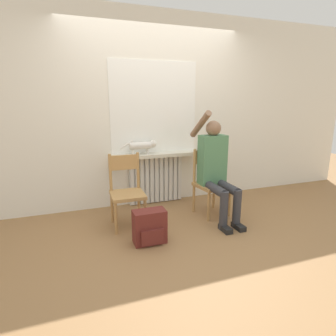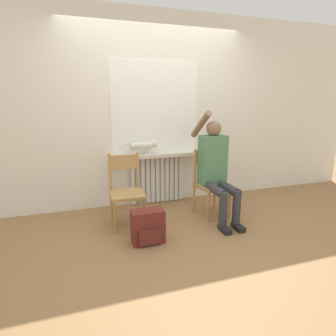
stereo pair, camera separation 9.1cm
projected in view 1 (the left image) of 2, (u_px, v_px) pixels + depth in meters
The scene contains 10 objects.
ground_plane at pixel (186, 235), 3.21m from camera, with size 12.00×12.00×0.00m, color olive.
wall_with_window at pixel (154, 111), 4.01m from camera, with size 7.00×0.06×2.70m.
radiator at pixel (156, 179), 4.18m from camera, with size 0.81×0.08×0.72m.
windowsill at pixel (157, 155), 4.02m from camera, with size 1.31×0.24×0.05m.
window_glass at pixel (154, 108), 3.97m from camera, with size 1.26×0.01×1.27m.
chair_left at pixel (127, 191), 3.38m from camera, with size 0.40×0.40×0.88m.
chair_right at pixel (210, 182), 3.75m from camera, with size 0.45×0.45×0.88m.
person at pixel (216, 166), 3.59m from camera, with size 0.36×1.03×1.39m.
cat at pixel (143, 145), 3.90m from camera, with size 0.52×0.11×0.21m.
backpack at pixel (150, 227), 3.01m from camera, with size 0.35×0.22×0.37m.
Camera 1 is at (-1.18, -2.69, 1.51)m, focal length 30.00 mm.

